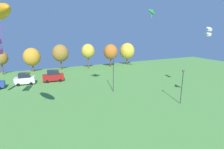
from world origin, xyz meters
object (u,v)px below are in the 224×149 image
at_px(kite_flying_5, 152,12).
at_px(treeline_tree_2, 32,57).
at_px(treeline_tree_4, 88,51).
at_px(treeline_tree_6, 127,51).
at_px(parked_car_third_from_left, 53,76).
at_px(treeline_tree_3, 60,53).
at_px(treeline_tree_5, 111,52).
at_px(parked_car_second_from_left, 25,79).
at_px(kite_flying_0, 208,32).
at_px(light_post_2, 182,85).
at_px(treeline_tree_1, 1,58).
at_px(light_post_0, 113,73).

distance_m(kite_flying_5, treeline_tree_2, 34.17).
xyz_separation_m(treeline_tree_4, treeline_tree_6, (14.20, 0.94, -0.72)).
bearing_deg(parked_car_third_from_left, treeline_tree_4, 47.19).
height_order(kite_flying_5, parked_car_third_from_left, kite_flying_5).
height_order(treeline_tree_2, treeline_tree_3, treeline_tree_3).
bearing_deg(treeline_tree_5, treeline_tree_6, 9.64).
distance_m(parked_car_second_from_left, treeline_tree_2, 13.16).
bearing_deg(kite_flying_0, parked_car_third_from_left, 140.70).
xyz_separation_m(kite_flying_0, light_post_2, (-7.26, -2.10, -8.04)).
relative_size(kite_flying_5, parked_car_second_from_left, 0.70).
height_order(kite_flying_5, treeline_tree_2, kite_flying_5).
relative_size(parked_car_second_from_left, parked_car_third_from_left, 0.88).
height_order(treeline_tree_5, treeline_tree_6, treeline_tree_6).
distance_m(kite_flying_0, treeline_tree_1, 48.21).
relative_size(parked_car_second_from_left, treeline_tree_1, 0.65).
height_order(treeline_tree_1, treeline_tree_4, treeline_tree_4).
height_order(treeline_tree_1, treeline_tree_6, treeline_tree_6).
bearing_deg(treeline_tree_1, parked_car_third_from_left, -47.38).
height_order(light_post_0, light_post_2, light_post_0).
bearing_deg(treeline_tree_5, light_post_2, -94.16).
xyz_separation_m(treeline_tree_1, treeline_tree_5, (30.48, -2.09, 0.34)).
xyz_separation_m(parked_car_second_from_left, treeline_tree_3, (9.67, 12.25, 3.72)).
bearing_deg(treeline_tree_5, treeline_tree_2, 173.73).
bearing_deg(treeline_tree_2, parked_car_third_from_left, -72.66).
distance_m(treeline_tree_4, treeline_tree_6, 14.25).
height_order(kite_flying_0, light_post_0, kite_flying_0).
bearing_deg(treeline_tree_3, treeline_tree_6, -2.53).
relative_size(parked_car_third_from_left, treeline_tree_5, 0.65).
bearing_deg(kite_flying_5, treeline_tree_2, 144.38).
distance_m(treeline_tree_2, treeline_tree_5, 23.25).
bearing_deg(treeline_tree_6, treeline_tree_3, 177.47).
distance_m(treeline_tree_3, treeline_tree_4, 8.11).
xyz_separation_m(kite_flying_5, treeline_tree_2, (-26.23, 18.80, -11.23)).
bearing_deg(treeline_tree_6, light_post_2, -105.27).
bearing_deg(parked_car_third_from_left, treeline_tree_1, 137.87).
relative_size(parked_car_second_from_left, treeline_tree_3, 0.55).
relative_size(kite_flying_5, treeline_tree_6, 0.39).
distance_m(treeline_tree_2, treeline_tree_6, 29.87).
xyz_separation_m(kite_flying_0, kite_flying_5, (-1.81, 13.68, 4.34)).
relative_size(kite_flying_0, treeline_tree_5, 0.43).
relative_size(light_post_2, treeline_tree_2, 0.80).
relative_size(light_post_2, treeline_tree_3, 0.72).
relative_size(kite_flying_0, treeline_tree_2, 0.46).
height_order(treeline_tree_1, treeline_tree_3, treeline_tree_3).
relative_size(parked_car_second_from_left, light_post_2, 0.76).
relative_size(treeline_tree_3, treeline_tree_4, 0.99).
relative_size(parked_car_third_from_left, light_post_0, 0.71).
bearing_deg(light_post_2, treeline_tree_6, 74.73).
distance_m(parked_car_third_from_left, treeline_tree_5, 21.98).
distance_m(treeline_tree_5, treeline_tree_6, 6.83).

